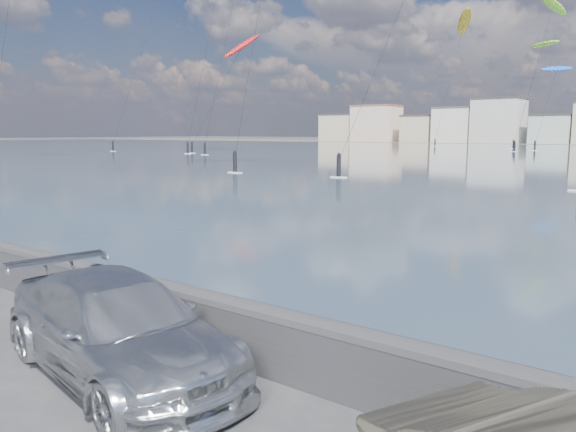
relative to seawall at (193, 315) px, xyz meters
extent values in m
plane|color=#333335|center=(0.00, -2.70, -0.58)|extent=(700.00, 700.00, 0.00)
cube|color=#28282B|center=(0.00, 0.00, -0.13)|extent=(400.00, 0.35, 0.90)
cylinder|color=#28282B|center=(0.00, 0.00, 0.32)|extent=(400.00, 0.36, 0.36)
cube|color=beige|center=(-112.00, 183.30, 4.42)|extent=(14.00, 11.00, 10.00)
cube|color=#383330|center=(-112.00, 183.30, 9.72)|extent=(14.28, 11.22, 0.60)
cube|color=beige|center=(-96.50, 183.30, 5.92)|extent=(16.00, 12.00, 13.00)
cube|color=brown|center=(-96.50, 183.30, 12.72)|extent=(16.32, 12.24, 0.60)
cube|color=beige|center=(-79.00, 183.30, 3.92)|extent=(11.00, 10.00, 9.00)
cube|color=#562D23|center=(-79.00, 183.30, 8.72)|extent=(11.22, 10.20, 0.60)
cube|color=silver|center=(-66.00, 183.30, 5.17)|extent=(13.00, 11.00, 11.50)
cube|color=#4C423D|center=(-66.00, 183.30, 11.22)|extent=(13.26, 11.22, 0.60)
cube|color=beige|center=(-51.50, 183.30, 6.42)|extent=(15.00, 12.00, 14.00)
cube|color=#383330|center=(-51.50, 183.30, 13.72)|extent=(15.30, 12.24, 0.60)
cube|color=#B7C6BC|center=(-35.00, 183.30, 3.67)|extent=(12.00, 10.00, 8.50)
cube|color=#383330|center=(-35.00, 183.30, 8.22)|extent=(12.24, 10.20, 0.60)
imported|color=silver|center=(-0.13, -1.38, 0.15)|extent=(5.35, 2.95, 1.47)
ellipsoid|color=red|center=(-64.56, 73.04, 18.64)|extent=(3.82, 9.78, 6.38)
cube|color=white|center=(-65.91, 61.34, -0.53)|extent=(1.40, 0.42, 0.08)
cylinder|color=black|center=(-65.91, 61.34, 0.37)|extent=(0.36, 0.36, 1.70)
sphere|color=black|center=(-65.91, 61.34, 1.27)|extent=(0.28, 0.28, 0.28)
cylinder|color=black|center=(-65.24, 67.19, 9.68)|extent=(1.38, 11.73, 17.94)
ellipsoid|color=blue|center=(-22.09, 125.27, 16.33)|extent=(6.86, 9.56, 2.39)
cube|color=white|center=(-22.07, 111.17, -0.53)|extent=(1.40, 0.42, 0.08)
cylinder|color=black|center=(-22.07, 111.17, 0.37)|extent=(0.36, 0.36, 1.70)
sphere|color=black|center=(-22.07, 111.17, 1.27)|extent=(0.28, 0.28, 0.28)
cylinder|color=black|center=(-22.08, 118.22, 8.52)|extent=(0.05, 14.13, 15.63)
cube|color=white|center=(-84.48, 58.48, -0.53)|extent=(1.40, 0.42, 0.08)
cylinder|color=black|center=(-84.48, 58.48, 0.37)|extent=(0.36, 0.36, 1.70)
sphere|color=black|center=(-84.48, 58.48, 1.27)|extent=(0.28, 0.28, 0.28)
cylinder|color=black|center=(-83.82, 65.58, 18.70)|extent=(1.37, 14.22, 35.98)
cube|color=white|center=(-27.55, 30.81, -0.53)|extent=(1.40, 0.42, 0.08)
cylinder|color=black|center=(-27.55, 30.81, 0.37)|extent=(0.36, 0.36, 1.70)
sphere|color=black|center=(-27.55, 30.81, 1.27)|extent=(0.28, 0.28, 0.28)
cylinder|color=black|center=(-28.35, 34.05, 9.81)|extent=(1.63, 6.52, 18.19)
ellipsoid|color=#8CD826|center=(-21.02, 113.79, 27.16)|extent=(5.05, 7.35, 4.28)
cube|color=white|center=(-23.62, 103.02, -0.53)|extent=(1.40, 0.42, 0.08)
cylinder|color=black|center=(-23.62, 103.02, 0.37)|extent=(0.36, 0.36, 1.70)
sphere|color=black|center=(-23.62, 103.02, 1.27)|extent=(0.28, 0.28, 0.28)
cylinder|color=black|center=(-22.32, 108.40, 13.94)|extent=(2.64, 10.80, 26.45)
cube|color=white|center=(-17.35, 31.97, -0.53)|extent=(1.40, 0.42, 0.08)
cylinder|color=black|center=(-17.35, 31.97, 0.37)|extent=(0.36, 0.36, 1.70)
sphere|color=black|center=(-17.35, 31.97, 1.27)|extent=(0.28, 0.28, 0.28)
cylinder|color=black|center=(-15.97, 38.20, 12.01)|extent=(2.78, 12.50, 22.60)
cube|color=white|center=(-58.70, 57.41, -0.53)|extent=(1.40, 0.42, 0.08)
cylinder|color=black|center=(-58.70, 57.41, 0.37)|extent=(0.36, 0.36, 1.70)
sphere|color=black|center=(-58.70, 57.41, 1.27)|extent=(0.28, 0.28, 0.28)
cylinder|color=black|center=(-58.88, 62.77, 17.70)|extent=(0.39, 10.74, 33.96)
ellipsoid|color=#8CD826|center=(-25.44, 127.56, 21.95)|extent=(9.36, 10.06, 1.82)
cube|color=white|center=(-28.95, 121.17, -0.53)|extent=(1.40, 0.42, 0.08)
cylinder|color=black|center=(-28.95, 121.17, 0.37)|extent=(0.36, 0.36, 1.70)
sphere|color=black|center=(-28.95, 121.17, 1.27)|extent=(0.28, 0.28, 0.28)
cylinder|color=black|center=(-27.19, 124.37, 11.34)|extent=(3.55, 6.42, 21.24)
cube|color=white|center=(-64.03, 58.64, -0.53)|extent=(1.40, 0.42, 0.08)
cylinder|color=black|center=(-64.03, 58.64, 0.37)|extent=(0.36, 0.36, 1.70)
sphere|color=black|center=(-64.03, 58.64, 1.27)|extent=(0.28, 0.28, 0.28)
cylinder|color=black|center=(-63.51, 63.17, 17.66)|extent=(1.07, 9.11, 33.89)
ellipsoid|color=#BF8C19|center=(-46.75, 136.36, 30.36)|extent=(7.44, 10.40, 6.14)
cube|color=white|center=(-50.00, 128.59, -0.53)|extent=(1.40, 0.42, 0.08)
cylinder|color=black|center=(-50.00, 128.59, 0.37)|extent=(0.36, 0.36, 1.70)
sphere|color=black|center=(-50.00, 128.59, 1.27)|extent=(0.28, 0.28, 0.28)
cylinder|color=black|center=(-48.38, 132.47, 15.54)|extent=(3.29, 7.80, 29.65)
cylinder|color=black|center=(-54.31, 24.93, 16.07)|extent=(0.40, 6.10, 30.71)
camera|label=1|loc=(6.74, -6.20, 3.03)|focal=35.00mm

